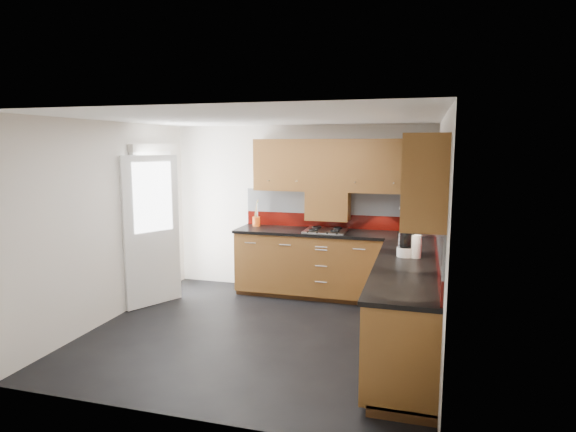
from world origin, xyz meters
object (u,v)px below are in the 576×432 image
(toaster, at_px, (424,228))
(food_processor, at_px, (406,244))
(gas_hob, at_px, (325,230))
(utensil_pot, at_px, (256,220))

(toaster, relative_size, food_processor, 0.94)
(gas_hob, xyz_separation_m, toaster, (1.30, 0.09, 0.08))
(utensil_pot, distance_m, toaster, 2.37)
(utensil_pot, bearing_deg, toaster, -1.90)
(gas_hob, relative_size, toaster, 1.97)
(utensil_pot, xyz_separation_m, toaster, (2.37, -0.08, 0.01))
(utensil_pot, bearing_deg, food_processor, -32.91)
(utensil_pot, height_order, toaster, utensil_pot)
(gas_hob, xyz_separation_m, utensil_pot, (-1.07, 0.17, 0.08))
(gas_hob, bearing_deg, food_processor, -48.10)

